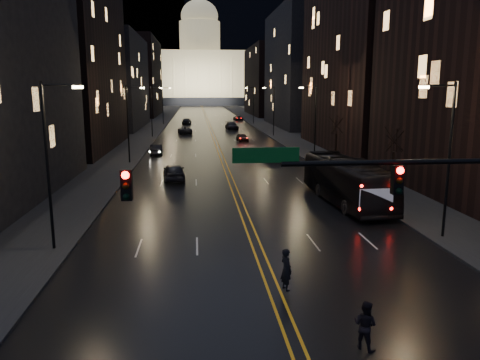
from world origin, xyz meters
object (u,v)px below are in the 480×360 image
object	(u,v)px
receding_car_a	(270,154)
bus	(346,181)
oncoming_car_b	(156,150)
oncoming_car_a	(174,172)
traffic_signal	(464,193)
pedestrian_a	(286,269)
pedestrian_b	(365,325)

from	to	relation	value
receding_car_a	bus	bearing A→B (deg)	-89.60
oncoming_car_b	oncoming_car_a	bearing A→B (deg)	94.02
oncoming_car_a	oncoming_car_b	xyz separation A→B (m)	(-3.12, 17.56, -0.10)
traffic_signal	receding_car_a	distance (m)	41.55
oncoming_car_a	pedestrian_a	xyz separation A→B (m)	(5.91, -25.51, 0.12)
bus	pedestrian_a	xyz separation A→B (m)	(-7.56, -15.12, -0.78)
oncoming_car_b	pedestrian_b	xyz separation A→B (m)	(10.77, -47.92, 0.13)
bus	oncoming_car_a	xyz separation A→B (m)	(-13.47, 10.39, -0.90)
bus	pedestrian_b	world-z (taller)	bus
bus	receding_car_a	world-z (taller)	bus
oncoming_car_b	pedestrian_b	size ratio (longest dim) A/B	2.58
receding_car_a	pedestrian_b	xyz separation A→B (m)	(-3.57, -42.29, 0.07)
receding_car_a	pedestrian_b	world-z (taller)	pedestrian_b
bus	oncoming_car_b	xyz separation A→B (m)	(-16.59, 27.95, -1.00)
bus	oncoming_car_a	world-z (taller)	bus
receding_car_a	pedestrian_a	bearing A→B (deg)	-103.43
traffic_signal	bus	world-z (taller)	traffic_signal
traffic_signal	receding_car_a	size ratio (longest dim) A/B	3.62
receding_car_a	oncoming_car_b	bearing A→B (deg)	153.21
receding_car_a	pedestrian_b	size ratio (longest dim) A/B	2.80
oncoming_car_a	pedestrian_a	distance (m)	26.19
traffic_signal	pedestrian_b	xyz separation A→B (m)	(-3.64, -0.97, -4.25)
oncoming_car_a	pedestrian_b	size ratio (longest dim) A/B	2.84
oncoming_car_b	pedestrian_a	world-z (taller)	pedestrian_a
traffic_signal	pedestrian_a	size ratio (longest dim) A/B	9.19
traffic_signal	oncoming_car_a	world-z (taller)	traffic_signal
oncoming_car_a	pedestrian_b	distance (m)	31.31
pedestrian_b	oncoming_car_b	bearing A→B (deg)	-30.54
oncoming_car_b	bus	bearing A→B (deg)	114.63
bus	traffic_signal	bearing A→B (deg)	-100.34
oncoming_car_b	pedestrian_a	bearing A→B (deg)	95.78
bus	receding_car_a	distance (m)	22.45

